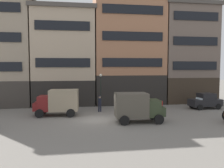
{
  "coord_description": "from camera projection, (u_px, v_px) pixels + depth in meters",
  "views": [
    {
      "loc": [
        -2.02,
        -20.99,
        4.89
      ],
      "look_at": [
        1.47,
        2.11,
        3.18
      ],
      "focal_mm": 37.14,
      "sensor_mm": 36.0,
      "label": 1
    }
  ],
  "objects": [
    {
      "name": "ground_plane",
      "position": [
        100.0,
        120.0,
        21.36
      ],
      "size": [
        120.0,
        120.0,
        0.0
      ],
      "primitive_type": "plane",
      "color": "slate"
    },
    {
      "name": "building_center_left",
      "position": [
        65.0,
        57.0,
        30.76
      ],
      "size": [
        8.17,
        6.75,
        12.49
      ],
      "color": "black",
      "rests_on": "ground_plane"
    },
    {
      "name": "building_center_right",
      "position": [
        128.0,
        39.0,
        31.85
      ],
      "size": [
        9.64,
        6.75,
        17.36
      ],
      "color": "black",
      "rests_on": "ground_plane"
    },
    {
      "name": "building_far_right",
      "position": [
        184.0,
        54.0,
        33.24
      ],
      "size": [
        7.76,
        6.75,
        13.54
      ],
      "color": "#33281E",
      "rests_on": "ground_plane"
    },
    {
      "name": "delivery_truck_near",
      "position": [
        58.0,
        102.0,
        23.26
      ],
      "size": [
        4.46,
        2.4,
        2.62
      ],
      "color": "maroon",
      "rests_on": "ground_plane"
    },
    {
      "name": "delivery_truck_far",
      "position": [
        138.0,
        106.0,
        20.44
      ],
      "size": [
        4.4,
        2.23,
        2.62
      ],
      "color": "#2D3823",
      "rests_on": "ground_plane"
    },
    {
      "name": "sedan_light",
      "position": [
        205.0,
        101.0,
        27.25
      ],
      "size": [
        3.82,
        2.11,
        1.83
      ],
      "color": "black",
      "rests_on": "ground_plane"
    },
    {
      "name": "pedestrian_officer",
      "position": [
        100.0,
        103.0,
        25.36
      ],
      "size": [
        0.5,
        0.5,
        1.79
      ],
      "color": "black",
      "rests_on": "ground_plane"
    },
    {
      "name": "streetlamp_curbside",
      "position": [
        101.0,
        86.0,
        26.51
      ],
      "size": [
        0.32,
        0.32,
        4.12
      ],
      "color": "black",
      "rests_on": "ground_plane"
    },
    {
      "name": "fire_hydrant_curbside",
      "position": [
        162.0,
        104.0,
        28.07
      ],
      "size": [
        0.24,
        0.24,
        0.83
      ],
      "color": "maroon",
      "rests_on": "ground_plane"
    }
  ]
}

